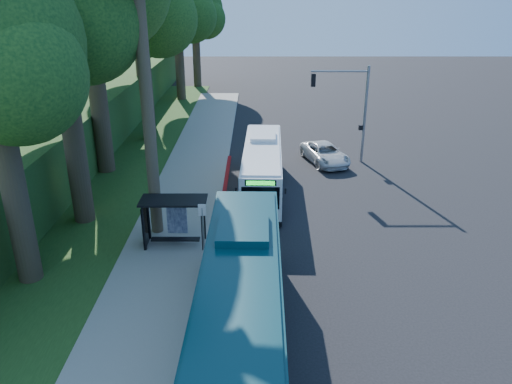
{
  "coord_description": "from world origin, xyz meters",
  "views": [
    {
      "loc": [
        -3.05,
        -25.02,
        12.04
      ],
      "look_at": [
        -3.01,
        1.0,
        1.28
      ],
      "focal_mm": 35.0,
      "sensor_mm": 36.0,
      "label": 1
    }
  ],
  "objects_px": {
    "bus_shelter": "(169,212)",
    "white_bus": "(262,167)",
    "pickup": "(325,153)",
    "teal_bus": "(242,300)"
  },
  "relations": [
    {
      "from": "teal_bus",
      "to": "bus_shelter",
      "type": "bearing_deg",
      "value": 117.38
    },
    {
      "from": "bus_shelter",
      "to": "pickup",
      "type": "distance_m",
      "value": 15.75
    },
    {
      "from": "white_bus",
      "to": "teal_bus",
      "type": "distance_m",
      "value": 14.77
    },
    {
      "from": "white_bus",
      "to": "pickup",
      "type": "height_order",
      "value": "white_bus"
    },
    {
      "from": "bus_shelter",
      "to": "white_bus",
      "type": "bearing_deg",
      "value": 57.34
    },
    {
      "from": "bus_shelter",
      "to": "teal_bus",
      "type": "distance_m",
      "value": 8.34
    },
    {
      "from": "bus_shelter",
      "to": "white_bus",
      "type": "height_order",
      "value": "white_bus"
    },
    {
      "from": "bus_shelter",
      "to": "pickup",
      "type": "relative_size",
      "value": 0.63
    },
    {
      "from": "teal_bus",
      "to": "pickup",
      "type": "bearing_deg",
      "value": 75.32
    },
    {
      "from": "teal_bus",
      "to": "white_bus",
      "type": "bearing_deg",
      "value": 87.23
    }
  ]
}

